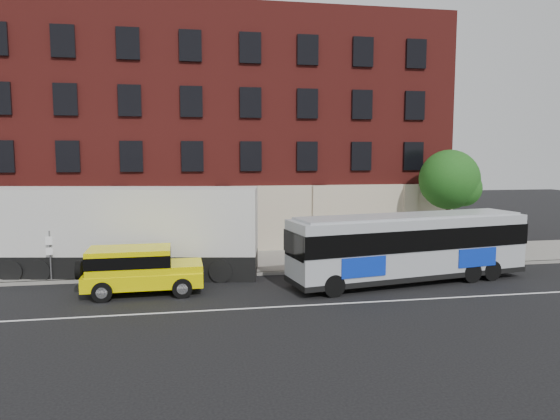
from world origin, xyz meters
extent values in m
plane|color=black|center=(0.00, 0.00, 0.00)|extent=(120.00, 120.00, 0.00)
cube|color=gray|center=(0.00, 9.00, 0.07)|extent=(60.00, 6.00, 0.15)
cube|color=gray|center=(0.00, 6.00, 0.07)|extent=(60.00, 0.25, 0.15)
cube|color=silver|center=(0.00, 0.50, 0.01)|extent=(60.00, 0.12, 0.01)
cube|color=maroon|center=(0.00, 17.00, 7.65)|extent=(30.00, 10.00, 15.00)
cube|color=#C1B79A|center=(0.00, 11.85, 2.15)|extent=(30.00, 0.35, 4.00)
cube|color=#4A0D14|center=(-11.00, 11.00, 3.25)|extent=(4.20, 2.20, 0.30)
cube|color=#C1B79A|center=(-12.00, 11.75, 2.15)|extent=(0.90, 0.55, 4.00)
cube|color=#C1B79A|center=(-6.00, 11.75, 2.15)|extent=(0.90, 0.55, 4.00)
cube|color=#C1B79A|center=(0.00, 11.75, 2.15)|extent=(0.90, 0.55, 4.00)
cube|color=#C1B79A|center=(6.00, 11.75, 2.15)|extent=(0.90, 0.55, 4.00)
cube|color=#C1B79A|center=(12.00, 11.75, 2.15)|extent=(0.90, 0.55, 4.00)
cube|color=black|center=(-12.25, 11.92, 5.95)|extent=(1.30, 0.20, 1.80)
cube|color=black|center=(-8.75, 11.92, 5.95)|extent=(1.30, 0.20, 1.80)
cube|color=black|center=(-5.25, 11.92, 5.95)|extent=(1.30, 0.20, 1.80)
cube|color=black|center=(-1.75, 11.92, 5.95)|extent=(1.30, 0.20, 1.80)
cube|color=black|center=(1.75, 11.92, 5.95)|extent=(1.30, 0.20, 1.80)
cube|color=black|center=(5.25, 11.92, 5.95)|extent=(1.30, 0.20, 1.80)
cube|color=black|center=(8.75, 11.92, 5.95)|extent=(1.30, 0.20, 1.80)
cube|color=black|center=(12.25, 11.92, 5.95)|extent=(1.30, 0.20, 1.80)
cube|color=black|center=(-8.75, 11.92, 9.15)|extent=(1.30, 0.20, 1.80)
cube|color=black|center=(-5.25, 11.92, 9.15)|extent=(1.30, 0.20, 1.80)
cube|color=black|center=(-1.75, 11.92, 9.15)|extent=(1.30, 0.20, 1.80)
cube|color=black|center=(1.75, 11.92, 9.15)|extent=(1.30, 0.20, 1.80)
cube|color=black|center=(5.25, 11.92, 9.15)|extent=(1.30, 0.20, 1.80)
cube|color=black|center=(8.75, 11.92, 9.15)|extent=(1.30, 0.20, 1.80)
cube|color=black|center=(12.25, 11.92, 9.15)|extent=(1.30, 0.20, 1.80)
cube|color=black|center=(-8.75, 11.92, 12.35)|extent=(1.30, 0.20, 1.80)
cube|color=black|center=(-5.25, 11.92, 12.35)|extent=(1.30, 0.20, 1.80)
cube|color=black|center=(-1.75, 11.92, 12.35)|extent=(1.30, 0.20, 1.80)
cube|color=black|center=(1.75, 11.92, 12.35)|extent=(1.30, 0.20, 1.80)
cube|color=black|center=(5.25, 11.92, 12.35)|extent=(1.30, 0.20, 1.80)
cube|color=black|center=(8.75, 11.92, 12.35)|extent=(1.30, 0.20, 1.80)
cube|color=black|center=(12.25, 11.92, 12.35)|extent=(1.30, 0.20, 1.80)
cube|color=black|center=(-10.50, 11.78, 1.75)|extent=(2.60, 0.15, 2.80)
cube|color=black|center=(-4.50, 11.78, 1.75)|extent=(2.60, 0.15, 2.80)
cube|color=black|center=(1.50, 11.78, 1.75)|extent=(2.60, 0.15, 2.80)
cube|color=black|center=(7.50, 11.78, 1.75)|extent=(2.60, 0.15, 2.80)
cylinder|color=slate|center=(-8.50, 6.20, 1.25)|extent=(0.07, 0.07, 2.50)
cube|color=white|center=(-8.50, 6.05, 2.05)|extent=(0.30, 0.03, 0.40)
cube|color=white|center=(-8.50, 6.05, 1.55)|extent=(0.30, 0.03, 0.35)
cylinder|color=#39261C|center=(13.50, 9.50, 1.65)|extent=(0.32, 0.32, 3.00)
sphere|color=#174814|center=(13.50, 9.50, 4.55)|extent=(3.60, 3.60, 3.60)
sphere|color=#174814|center=(14.20, 9.10, 4.05)|extent=(2.20, 2.20, 2.20)
sphere|color=#174814|center=(12.90, 9.90, 4.15)|extent=(2.00, 2.00, 2.00)
cube|color=#A7ABB1|center=(8.27, 3.37, 1.74)|extent=(11.99, 4.42, 2.79)
cube|color=black|center=(8.27, 3.37, 0.44)|extent=(12.05, 4.48, 0.24)
cube|color=#A7ABB1|center=(8.27, 3.37, 3.18)|extent=(11.36, 4.03, 0.12)
cube|color=black|center=(8.27, 3.37, 2.20)|extent=(12.08, 4.51, 0.98)
cube|color=#0C2DB5|center=(5.40, 1.60, 1.22)|extent=(2.13, 0.41, 0.88)
cube|color=#0C2DB5|center=(10.95, 5.11, 1.22)|extent=(2.13, 0.41, 0.88)
cylinder|color=black|center=(4.02, 1.51, 0.49)|extent=(1.01, 0.46, 0.98)
cylinder|color=black|center=(3.64, 3.69, 0.49)|extent=(1.01, 0.46, 0.98)
cylinder|color=black|center=(11.16, 2.75, 0.49)|extent=(1.01, 0.46, 0.98)
cylinder|color=black|center=(10.78, 4.93, 0.49)|extent=(1.01, 0.46, 0.98)
cylinder|color=black|center=(12.32, 2.95, 0.49)|extent=(1.01, 0.46, 0.98)
cylinder|color=black|center=(11.94, 5.13, 0.49)|extent=(1.01, 0.46, 0.98)
cube|color=#FFF100|center=(-4.00, 3.50, 0.68)|extent=(5.08, 2.20, 0.63)
cube|color=#FFF100|center=(-4.58, 3.49, 1.52)|extent=(3.50, 2.13, 1.05)
cube|color=black|center=(-4.58, 3.49, 1.57)|extent=(3.55, 2.17, 0.52)
cube|color=#FFF100|center=(-2.27, 3.54, 1.15)|extent=(1.61, 2.03, 0.31)
cube|color=black|center=(-1.46, 3.56, 0.73)|extent=(0.10, 1.68, 0.58)
cylinder|color=black|center=(-6.67, 3.45, 1.15)|extent=(0.25, 0.80, 0.80)
cylinder|color=black|center=(-2.35, 2.51, 0.42)|extent=(0.85, 0.31, 0.84)
cylinder|color=silver|center=(-2.35, 2.51, 0.42)|extent=(0.47, 0.32, 0.46)
cylinder|color=black|center=(-2.40, 4.57, 0.42)|extent=(0.85, 0.31, 0.84)
cylinder|color=silver|center=(-2.40, 4.57, 0.42)|extent=(0.47, 0.32, 0.46)
cylinder|color=black|center=(-5.60, 2.44, 0.42)|extent=(0.85, 0.31, 0.84)
cylinder|color=silver|center=(-5.60, 2.44, 0.42)|extent=(0.47, 0.32, 0.46)
cylinder|color=black|center=(-5.65, 4.50, 0.42)|extent=(0.85, 0.31, 0.84)
cylinder|color=silver|center=(-5.65, 4.50, 0.42)|extent=(0.47, 0.32, 0.46)
cube|color=black|center=(-5.25, 7.04, 0.61)|extent=(13.53, 4.92, 1.22)
cube|color=silver|center=(-5.25, 7.04, 2.82)|extent=(13.54, 4.96, 3.21)
cylinder|color=black|center=(-10.37, 6.66, 0.55)|extent=(1.14, 0.50, 1.11)
cylinder|color=black|center=(-9.93, 9.16, 0.55)|extent=(1.14, 0.50, 1.11)
cylinder|color=black|center=(-9.07, 6.43, 0.55)|extent=(1.14, 0.50, 1.11)
cylinder|color=black|center=(-8.63, 8.93, 0.55)|extent=(1.14, 0.50, 1.11)
cylinder|color=black|center=(-1.88, 5.16, 0.55)|extent=(1.14, 0.50, 1.11)
cylinder|color=black|center=(-1.44, 7.66, 0.55)|extent=(1.14, 0.50, 1.11)
cylinder|color=black|center=(-0.57, 4.93, 0.55)|extent=(1.14, 0.50, 1.11)
cylinder|color=black|center=(-0.13, 7.43, 0.55)|extent=(1.14, 0.50, 1.11)
camera|label=1|loc=(-2.00, -19.15, 6.09)|focal=32.90mm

